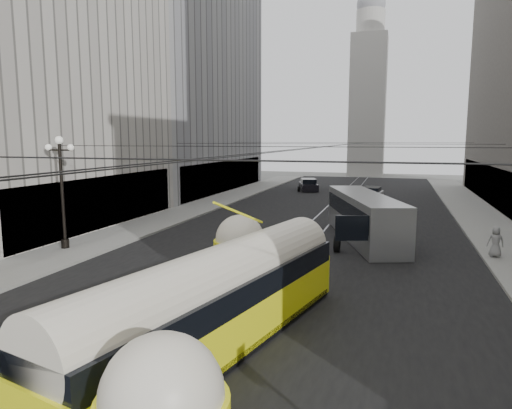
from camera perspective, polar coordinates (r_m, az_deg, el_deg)
The scene contains 14 objects.
road at distance 36.68m, azimuth 8.41°, elevation -1.89°, with size 20.00×85.00×0.02m, color black.
sidewalk_left at distance 43.39m, azimuth -6.69°, elevation -0.20°, with size 4.00×72.00×0.15m, color gray.
sidewalk_right at distance 40.23m, azimuth 26.36°, elevation -1.66°, with size 4.00×72.00×0.15m, color gray.
rail_left at distance 36.80m, azimuth 7.25°, elevation -1.84°, with size 0.12×85.00×0.04m, color gray.
rail_right at distance 36.57m, azimuth 9.57°, elevation -1.95°, with size 0.12×85.00×0.04m, color gray.
building_left_far at distance 57.75m, azimuth -9.45°, elevation 15.98°, with size 12.60×28.60×28.60m.
distant_tower at distance 83.83m, azimuth 13.85°, elevation 13.84°, with size 6.00×6.00×31.36m.
lamppost_left_mid at distance 28.01m, azimuth -23.11°, elevation 2.17°, with size 1.86×0.44×6.37m.
catenary at distance 35.11m, azimuth 8.54°, elevation 7.31°, with size 25.00×72.00×0.23m.
streetcar at distance 14.09m, azimuth -4.72°, elevation -11.77°, with size 5.06×14.30×3.18m.
city_bus at distance 29.69m, azimuth 13.35°, elevation -1.30°, with size 5.91×11.79×2.89m.
sedan_white_far at distance 49.15m, azimuth 14.26°, elevation 1.24°, with size 2.31×4.64×1.41m.
sedan_dark_far at distance 57.17m, azimuth 6.57°, elevation 2.42°, with size 3.28×5.07×1.49m.
pedestrian_sidewalk_right at distance 27.33m, azimuth 27.77°, elevation -4.14°, with size 0.80×0.49×1.65m, color gray.
Camera 1 is at (5.51, -3.20, 6.35)m, focal length 32.00 mm.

